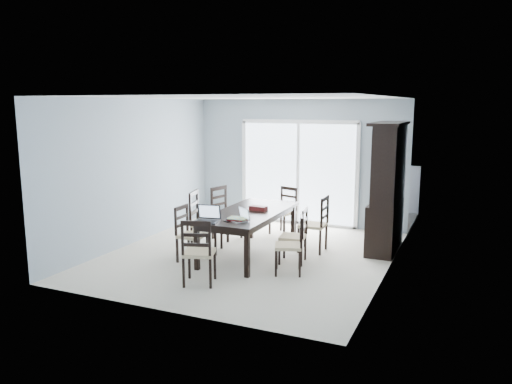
{
  "coord_description": "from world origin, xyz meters",
  "views": [
    {
      "loc": [
        3.34,
        -7.32,
        2.5
      ],
      "look_at": [
        0.12,
        0.0,
        1.08
      ],
      "focal_mm": 35.0,
      "sensor_mm": 36.0,
      "label": 1
    }
  ],
  "objects_px": {
    "chair_right_far": "(318,218)",
    "chair_end_near": "(198,245)",
    "hot_tub": "(282,193)",
    "cell_phone": "(226,221)",
    "chair_left_far": "(223,207)",
    "laptop_silver": "(237,218)",
    "chair_left_mid": "(201,215)",
    "chair_right_near": "(294,238)",
    "dining_table": "(249,216)",
    "game_box": "(258,208)",
    "chair_end_far": "(286,205)",
    "chair_left_near": "(187,227)",
    "china_hutch": "(387,189)",
    "laptop_dark": "(206,218)",
    "chair_right_mid": "(298,230)"
  },
  "relations": [
    {
      "from": "chair_right_far",
      "to": "chair_end_near",
      "type": "relative_size",
      "value": 1.02
    },
    {
      "from": "hot_tub",
      "to": "cell_phone",
      "type": "bearing_deg",
      "value": -80.39
    },
    {
      "from": "chair_end_near",
      "to": "hot_tub",
      "type": "distance_m",
      "value": 5.08
    },
    {
      "from": "chair_left_far",
      "to": "laptop_silver",
      "type": "bearing_deg",
      "value": 49.68
    },
    {
      "from": "chair_left_mid",
      "to": "chair_right_near",
      "type": "relative_size",
      "value": 1.17
    },
    {
      "from": "dining_table",
      "to": "cell_phone",
      "type": "relative_size",
      "value": 21.91
    },
    {
      "from": "game_box",
      "to": "chair_end_far",
      "type": "bearing_deg",
      "value": 92.33
    },
    {
      "from": "chair_right_near",
      "to": "dining_table",
      "type": "bearing_deg",
      "value": 40.83
    },
    {
      "from": "game_box",
      "to": "chair_right_far",
      "type": "bearing_deg",
      "value": 29.92
    },
    {
      "from": "cell_phone",
      "to": "chair_right_far",
      "type": "bearing_deg",
      "value": 79.79
    },
    {
      "from": "game_box",
      "to": "cell_phone",
      "type": "bearing_deg",
      "value": -96.75
    },
    {
      "from": "chair_left_far",
      "to": "chair_left_near",
      "type": "bearing_deg",
      "value": 19.9
    },
    {
      "from": "china_hutch",
      "to": "cell_phone",
      "type": "xyz_separation_m",
      "value": [
        -2.03,
        -2.06,
        -0.32
      ]
    },
    {
      "from": "chair_right_far",
      "to": "cell_phone",
      "type": "bearing_deg",
      "value": 145.19
    },
    {
      "from": "laptop_dark",
      "to": "laptop_silver",
      "type": "xyz_separation_m",
      "value": [
        0.39,
        0.25,
        -0.01
      ]
    },
    {
      "from": "china_hutch",
      "to": "chair_right_far",
      "type": "relative_size",
      "value": 1.96
    },
    {
      "from": "chair_right_far",
      "to": "chair_end_far",
      "type": "distance_m",
      "value": 1.35
    },
    {
      "from": "chair_end_near",
      "to": "cell_phone",
      "type": "bearing_deg",
      "value": 67.25
    },
    {
      "from": "dining_table",
      "to": "hot_tub",
      "type": "height_order",
      "value": "hot_tub"
    },
    {
      "from": "chair_left_far",
      "to": "laptop_silver",
      "type": "relative_size",
      "value": 3.12
    },
    {
      "from": "chair_right_far",
      "to": "cell_phone",
      "type": "distance_m",
      "value": 1.78
    },
    {
      "from": "chair_left_near",
      "to": "chair_right_mid",
      "type": "xyz_separation_m",
      "value": [
        1.68,
        0.59,
        -0.0
      ]
    },
    {
      "from": "chair_right_near",
      "to": "cell_phone",
      "type": "bearing_deg",
      "value": 84.65
    },
    {
      "from": "chair_left_near",
      "to": "game_box",
      "type": "height_order",
      "value": "chair_left_near"
    },
    {
      "from": "china_hutch",
      "to": "chair_end_near",
      "type": "height_order",
      "value": "china_hutch"
    },
    {
      "from": "chair_right_mid",
      "to": "chair_right_far",
      "type": "height_order",
      "value": "chair_right_far"
    },
    {
      "from": "chair_end_near",
      "to": "game_box",
      "type": "relative_size",
      "value": 3.85
    },
    {
      "from": "laptop_silver",
      "to": "cell_phone",
      "type": "distance_m",
      "value": 0.17
    },
    {
      "from": "chair_end_far",
      "to": "hot_tub",
      "type": "distance_m",
      "value": 2.0
    },
    {
      "from": "chair_left_mid",
      "to": "laptop_dark",
      "type": "bearing_deg",
      "value": 21.3
    },
    {
      "from": "game_box",
      "to": "laptop_silver",
      "type": "bearing_deg",
      "value": -88.72
    },
    {
      "from": "chair_left_near",
      "to": "chair_end_far",
      "type": "relative_size",
      "value": 0.99
    },
    {
      "from": "laptop_dark",
      "to": "game_box",
      "type": "bearing_deg",
      "value": 60.72
    },
    {
      "from": "chair_left_near",
      "to": "laptop_dark",
      "type": "relative_size",
      "value": 2.6
    },
    {
      "from": "laptop_silver",
      "to": "chair_right_near",
      "type": "bearing_deg",
      "value": 45.11
    },
    {
      "from": "chair_left_mid",
      "to": "game_box",
      "type": "height_order",
      "value": "chair_left_mid"
    },
    {
      "from": "dining_table",
      "to": "chair_left_near",
      "type": "distance_m",
      "value": 1.04
    },
    {
      "from": "chair_right_mid",
      "to": "cell_phone",
      "type": "distance_m",
      "value": 1.18
    },
    {
      "from": "china_hutch",
      "to": "chair_right_mid",
      "type": "height_order",
      "value": "china_hutch"
    },
    {
      "from": "chair_left_far",
      "to": "game_box",
      "type": "xyz_separation_m",
      "value": [
        1.02,
        -0.68,
        0.19
      ]
    },
    {
      "from": "hot_tub",
      "to": "chair_right_mid",
      "type": "bearing_deg",
      "value": -65.39
    },
    {
      "from": "chair_right_far",
      "to": "laptop_silver",
      "type": "xyz_separation_m",
      "value": [
        -0.87,
        -1.36,
        0.21
      ]
    },
    {
      "from": "chair_left_mid",
      "to": "chair_right_near",
      "type": "bearing_deg",
      "value": 63.12
    },
    {
      "from": "chair_right_near",
      "to": "chair_end_near",
      "type": "xyz_separation_m",
      "value": [
        -1.04,
        -1.03,
        0.04
      ]
    },
    {
      "from": "dining_table",
      "to": "chair_right_mid",
      "type": "xyz_separation_m",
      "value": [
        0.88,
        -0.06,
        -0.13
      ]
    },
    {
      "from": "laptop_dark",
      "to": "hot_tub",
      "type": "bearing_deg",
      "value": 85.56
    },
    {
      "from": "cell_phone",
      "to": "laptop_dark",
      "type": "bearing_deg",
      "value": -126.84
    },
    {
      "from": "laptop_silver",
      "to": "game_box",
      "type": "bearing_deg",
      "value": 126.5
    },
    {
      "from": "chair_right_near",
      "to": "hot_tub",
      "type": "height_order",
      "value": "chair_right_near"
    },
    {
      "from": "chair_right_mid",
      "to": "chair_end_near",
      "type": "distance_m",
      "value": 1.79
    }
  ]
}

